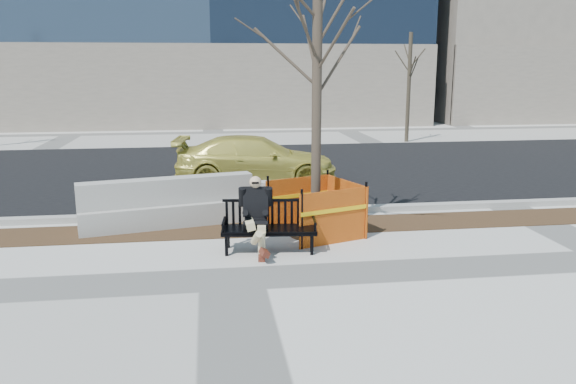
{
  "coord_description": "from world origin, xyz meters",
  "views": [
    {
      "loc": [
        -0.29,
        -8.0,
        3.06
      ],
      "look_at": [
        1.08,
        1.79,
        0.87
      ],
      "focal_mm": 36.1,
      "sensor_mm": 36.0,
      "label": 1
    }
  ],
  "objects_px": {
    "sedan": "(256,182)",
    "jersey_barrier_right": "(253,216)",
    "tree_fence": "(315,234)",
    "bench": "(269,251)",
    "seated_man": "(256,250)",
    "jersey_barrier_left": "(169,226)"
  },
  "relations": [
    {
      "from": "bench",
      "to": "jersey_barrier_left",
      "type": "relative_size",
      "value": 0.48
    },
    {
      "from": "tree_fence",
      "to": "bench",
      "type": "bearing_deg",
      "value": -137.45
    },
    {
      "from": "jersey_barrier_right",
      "to": "bench",
      "type": "bearing_deg",
      "value": -82.03
    },
    {
      "from": "sedan",
      "to": "tree_fence",
      "type": "bearing_deg",
      "value": -165.02
    },
    {
      "from": "bench",
      "to": "sedan",
      "type": "height_order",
      "value": "sedan"
    },
    {
      "from": "bench",
      "to": "sedan",
      "type": "xyz_separation_m",
      "value": [
        0.28,
        5.81,
        0.0
      ]
    },
    {
      "from": "jersey_barrier_right",
      "to": "seated_man",
      "type": "bearing_deg",
      "value": -87.5
    },
    {
      "from": "sedan",
      "to": "seated_man",
      "type": "bearing_deg",
      "value": -177.63
    },
    {
      "from": "seated_man",
      "to": "jersey_barrier_right",
      "type": "distance_m",
      "value": 2.25
    },
    {
      "from": "sedan",
      "to": "jersey_barrier_right",
      "type": "bearing_deg",
      "value": -178.63
    },
    {
      "from": "tree_fence",
      "to": "sedan",
      "type": "xyz_separation_m",
      "value": [
        -0.66,
        4.94,
        0.0
      ]
    },
    {
      "from": "sedan",
      "to": "jersey_barrier_right",
      "type": "relative_size",
      "value": 1.63
    },
    {
      "from": "sedan",
      "to": "jersey_barrier_left",
      "type": "distance_m",
      "value": 4.47
    },
    {
      "from": "bench",
      "to": "seated_man",
      "type": "distance_m",
      "value": 0.23
    },
    {
      "from": "tree_fence",
      "to": "jersey_barrier_left",
      "type": "relative_size",
      "value": 1.57
    },
    {
      "from": "seated_man",
      "to": "jersey_barrier_left",
      "type": "distance_m",
      "value": 2.35
    },
    {
      "from": "seated_man",
      "to": "sedan",
      "type": "relative_size",
      "value": 0.3
    },
    {
      "from": "bench",
      "to": "tree_fence",
      "type": "xyz_separation_m",
      "value": [
        0.94,
        0.87,
        0.0
      ]
    },
    {
      "from": "bench",
      "to": "tree_fence",
      "type": "bearing_deg",
      "value": 48.7
    },
    {
      "from": "sedan",
      "to": "bench",
      "type": "bearing_deg",
      "value": -175.45
    },
    {
      "from": "seated_man",
      "to": "jersey_barrier_left",
      "type": "bearing_deg",
      "value": 137.35
    },
    {
      "from": "bench",
      "to": "jersey_barrier_right",
      "type": "bearing_deg",
      "value": 98.23
    }
  ]
}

